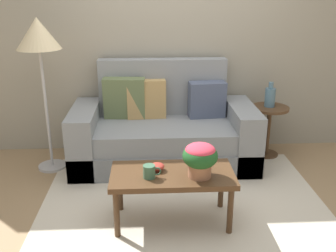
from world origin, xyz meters
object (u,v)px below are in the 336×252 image
(side_table, at_px, (269,122))
(table_vase, at_px, (270,97))
(coffee_mug, at_px, (150,171))
(potted_plant, at_px, (200,157))
(couch, at_px, (164,133))
(snack_bowl, at_px, (157,167))
(coffee_table, at_px, (172,179))
(floor_lamp, at_px, (39,41))

(side_table, relative_size, table_vase, 2.12)
(coffee_mug, bearing_deg, side_table, 45.02)
(potted_plant, xyz_separation_m, table_vase, (0.96, 1.38, 0.08))
(couch, distance_m, table_vase, 1.25)
(coffee_mug, bearing_deg, snack_bowl, 63.12)
(couch, bearing_deg, side_table, 4.47)
(side_table, distance_m, coffee_mug, 1.93)
(coffee_table, bearing_deg, snack_bowl, 158.60)
(side_table, bearing_deg, snack_bowl, -136.33)
(snack_bowl, height_order, table_vase, table_vase)
(coffee_table, bearing_deg, floor_lamp, 138.53)
(coffee_table, height_order, coffee_mug, coffee_mug)
(snack_bowl, relative_size, table_vase, 0.42)
(floor_lamp, relative_size, potted_plant, 5.75)
(coffee_mug, bearing_deg, potted_plant, 0.40)
(coffee_table, distance_m, floor_lamp, 1.91)
(snack_bowl, bearing_deg, floor_lamp, 136.86)
(side_table, distance_m, floor_lamp, 2.60)
(coffee_table, bearing_deg, potted_plant, -19.00)
(coffee_table, distance_m, table_vase, 1.78)
(coffee_mug, distance_m, snack_bowl, 0.14)
(couch, xyz_separation_m, coffee_table, (0.02, -1.19, 0.06))
(coffee_mug, height_order, table_vase, table_vase)
(side_table, bearing_deg, table_vase, 118.65)
(table_vase, bearing_deg, coffee_table, -131.94)
(couch, distance_m, floor_lamp, 1.59)
(snack_bowl, bearing_deg, coffee_table, -21.40)
(couch, relative_size, coffee_mug, 13.79)
(floor_lamp, xyz_separation_m, coffee_mug, (1.05, -1.17, -0.85))
(coffee_table, bearing_deg, side_table, 47.52)
(couch, bearing_deg, floor_lamp, -175.19)
(coffee_table, relative_size, table_vase, 3.56)
(couch, xyz_separation_m, potted_plant, (0.23, -1.27, 0.28))
(side_table, distance_m, table_vase, 0.30)
(table_vase, bearing_deg, snack_bowl, -135.79)
(coffee_table, xyz_separation_m, coffee_mug, (-0.18, -0.07, 0.11))
(snack_bowl, bearing_deg, potted_plant, -19.89)
(potted_plant, distance_m, table_vase, 1.68)
(side_table, relative_size, potted_plant, 2.14)
(couch, bearing_deg, coffee_mug, -97.32)
(side_table, xyz_separation_m, floor_lamp, (-2.42, -0.20, 0.95))
(side_table, xyz_separation_m, potted_plant, (-0.97, -1.36, 0.21))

